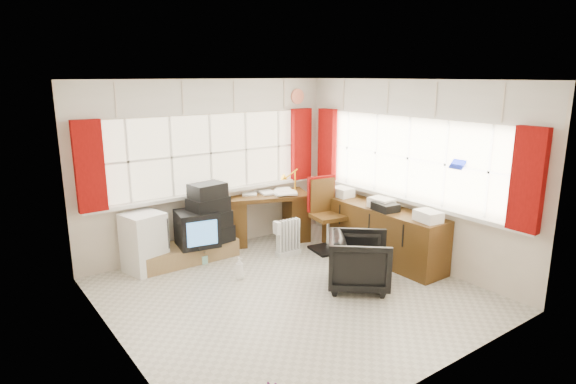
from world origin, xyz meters
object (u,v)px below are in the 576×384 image
object	(u,v)px
mini_fridge	(144,242)
desk	(266,215)
office_chair	(359,261)
desk_lamp	(295,176)
credenza	(381,232)
crt_tv	(197,228)
tv_bench	(187,252)
radiator	(288,241)
task_chair	(324,211)

from	to	relation	value
mini_fridge	desk	bearing A→B (deg)	2.05
desk	office_chair	distance (m)	2.12
desk	mini_fridge	distance (m)	1.97
desk_lamp	mini_fridge	distance (m)	2.47
credenza	crt_tv	distance (m)	2.58
desk	desk_lamp	world-z (taller)	desk_lamp
desk_lamp	crt_tv	size ratio (longest dim) A/B	0.62
desk	credenza	xyz separation A→B (m)	(0.90, -1.60, -0.03)
office_chair	crt_tv	world-z (taller)	crt_tv
tv_bench	crt_tv	distance (m)	0.41
tv_bench	credenza	bearing A→B (deg)	-33.70
radiator	office_chair	bearing A→B (deg)	-87.52
mini_fridge	tv_bench	bearing A→B (deg)	-0.90
desk	office_chair	bearing A→B (deg)	-90.94
desk	credenza	bearing A→B (deg)	-60.52
task_chair	tv_bench	bearing A→B (deg)	158.51
radiator	credenza	world-z (taller)	credenza
desk	mini_fridge	bearing A→B (deg)	-177.95
mini_fridge	radiator	bearing A→B (deg)	-19.45
task_chair	mini_fridge	distance (m)	2.60
radiator	desk	bearing A→B (deg)	82.62
radiator	credenza	bearing A→B (deg)	-40.91
desk_lamp	mini_fridge	world-z (taller)	desk_lamp
radiator	crt_tv	xyz separation A→B (m)	(-1.17, 0.53, 0.28)
tv_bench	radiator	bearing A→B (deg)	-27.07
task_chair	desk	bearing A→B (deg)	121.81
credenza	desk_lamp	bearing A→B (deg)	109.47
radiator	mini_fridge	world-z (taller)	mini_fridge
radiator	desk_lamp	bearing A→B (deg)	45.33
desk	crt_tv	bearing A→B (deg)	-170.74
credenza	radiator	bearing A→B (deg)	139.09
radiator	tv_bench	bearing A→B (deg)	152.93
tv_bench	mini_fridge	distance (m)	0.66
desk	radiator	distance (m)	0.77
crt_tv	tv_bench	bearing A→B (deg)	129.98
task_chair	tv_bench	xyz separation A→B (m)	(-1.88, 0.74, -0.46)
tv_bench	crt_tv	size ratio (longest dim) A/B	2.27
office_chair	crt_tv	bearing A→B (deg)	74.25
office_chair	radiator	distance (m)	1.40
desk_lamp	crt_tv	distance (m)	1.76
task_chair	tv_bench	distance (m)	2.08
desk	desk_lamp	bearing A→B (deg)	-27.60
tv_bench	crt_tv	bearing A→B (deg)	-50.02
office_chair	crt_tv	size ratio (longest dim) A/B	1.21
desk	tv_bench	bearing A→B (deg)	-176.67
task_chair	radiator	xyz separation A→B (m)	(-0.60, 0.09, -0.36)
desk	tv_bench	distance (m)	1.41
desk	task_chair	size ratio (longest dim) A/B	1.33
desk	task_chair	world-z (taller)	task_chair
desk	crt_tv	xyz separation A→B (m)	(-1.27, -0.21, 0.07)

